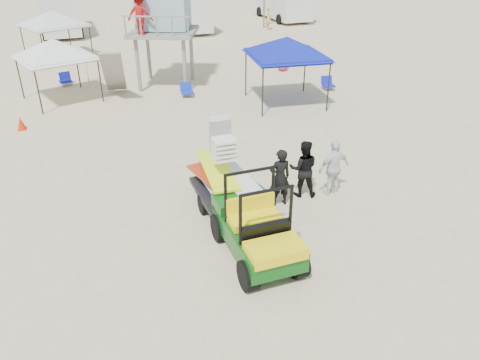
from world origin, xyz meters
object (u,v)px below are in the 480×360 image
object	(u,v)px
surf_trailer	(224,178)
lifeguard_tower	(160,9)
man_left	(280,178)
utility_cart	(257,224)
canopy_blue	(287,40)

from	to	relation	value
surf_trailer	lifeguard_tower	distance (m)	12.55
surf_trailer	man_left	distance (m)	1.55
utility_cart	man_left	world-z (taller)	utility_cart
man_left	canopy_blue	world-z (taller)	canopy_blue
surf_trailer	man_left	xyz separation A→B (m)	(1.52, -0.30, -0.12)
man_left	lifeguard_tower	size ratio (longest dim) A/B	0.35
man_left	lifeguard_tower	bearing A→B (deg)	-86.25
lifeguard_tower	man_left	bearing A→B (deg)	-87.67
man_left	canopy_blue	xyz separation A→B (m)	(3.89, 7.90, 1.91)
man_left	canopy_blue	distance (m)	9.01
utility_cart	lifeguard_tower	xyz separation A→B (m)	(1.01, 14.57, 2.64)
surf_trailer	canopy_blue	world-z (taller)	canopy_blue
canopy_blue	surf_trailer	bearing A→B (deg)	-125.44
surf_trailer	canopy_blue	size ratio (longest dim) A/B	0.79
utility_cart	lifeguard_tower	size ratio (longest dim) A/B	0.56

